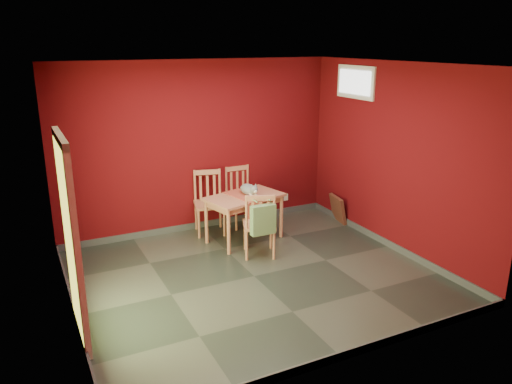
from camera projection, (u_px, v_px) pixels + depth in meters
name	position (u px, v px, depth m)	size (l,w,h in m)	color
ground	(254.00, 276.00, 6.54)	(4.50, 4.50, 0.00)	#2D342D
room_shell	(254.00, 273.00, 6.53)	(4.50, 4.50, 4.50)	#56080D
doorway	(70.00, 235.00, 4.93)	(0.06, 1.01, 2.13)	#B7D838
window	(355.00, 82.00, 7.66)	(0.05, 0.90, 0.50)	white
outlet_plate	(286.00, 197.00, 8.84)	(0.08, 0.01, 0.12)	silver
dining_table	(244.00, 201.00, 7.56)	(1.27, 0.93, 0.72)	#C1765A
table_runner	(248.00, 201.00, 7.45)	(0.49, 0.76, 0.35)	#B34735
chair_far_left	(209.00, 202.00, 7.93)	(0.56, 0.56, 1.00)	#C1765A
chair_far_right	(241.00, 196.00, 8.27)	(0.46, 0.46, 0.98)	#C1765A
chair_near	(259.00, 224.00, 7.03)	(0.58, 0.58, 0.96)	#C1765A
tote_bag	(263.00, 220.00, 6.78)	(0.35, 0.20, 0.49)	#658857
cat	(249.00, 187.00, 7.57)	(0.23, 0.44, 0.22)	slate
picture_frame	(338.00, 209.00, 8.47)	(0.22, 0.47, 0.45)	brown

